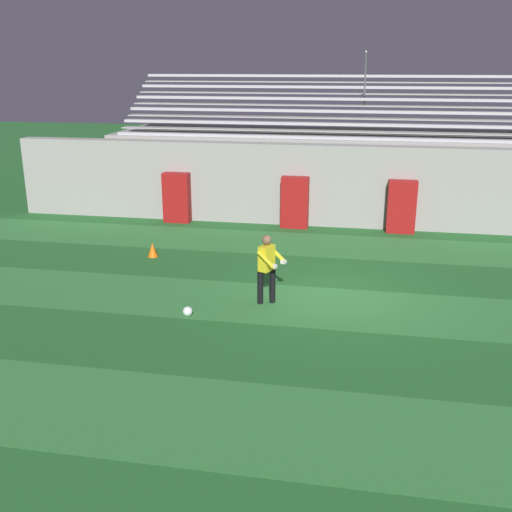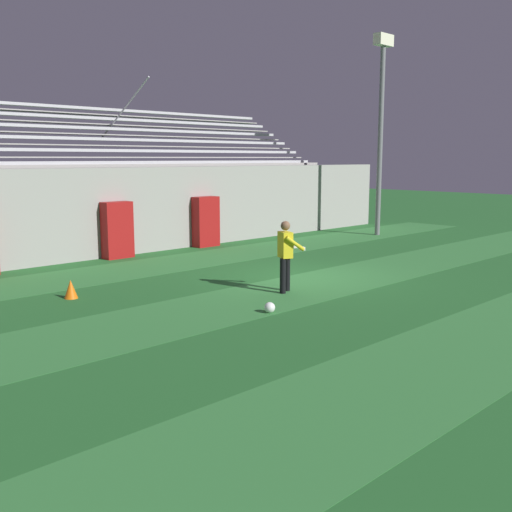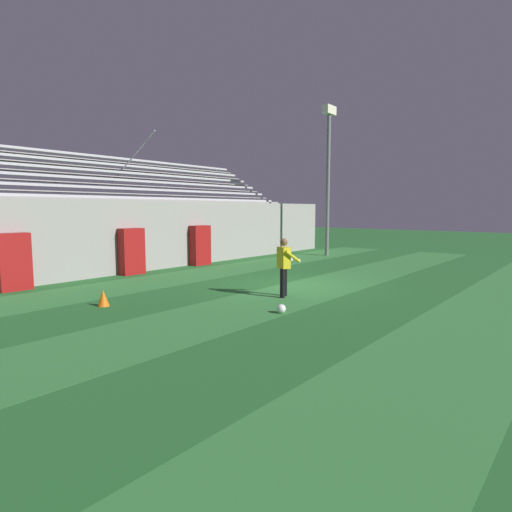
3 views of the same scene
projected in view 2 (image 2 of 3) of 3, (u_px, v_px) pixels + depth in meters
The scene contains 11 objects.
ground_plane at pixel (298, 277), 15.81m from camera, with size 80.00×80.00×0.00m, color #236028.
turf_stripe_mid at pixel (328, 282), 15.10m from camera, with size 28.00×2.50×0.01m, color #337A38.
turf_stripe_far at pixel (202, 259), 18.62m from camera, with size 28.00×2.50×0.01m, color #337A38.
back_wall at pixel (154, 209), 20.16m from camera, with size 24.00×0.60×2.80m, color #999691.
padding_pillar_gate_left at pixel (117, 230), 18.63m from camera, with size 0.93×0.44×1.76m, color maroon.
padding_pillar_gate_right at pixel (206, 222), 21.10m from camera, with size 0.93×0.44×1.76m, color maroon.
bleacher_stand at pixel (112, 202), 22.04m from camera, with size 18.00×4.75×5.83m.
floodlight_pole at pixel (381, 110), 23.60m from camera, with size 0.90×0.36×7.84m.
goalkeeper at pixel (286, 252), 13.84m from camera, with size 0.69×0.72×1.67m.
soccer_ball at pixel (270, 308), 12.09m from camera, with size 0.22×0.22×0.22m, color white.
traffic_cone at pixel (71, 289), 13.33m from camera, with size 0.30×0.30×0.42m, color orange.
Camera 2 is at (-11.66, -10.30, 3.09)m, focal length 42.00 mm.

